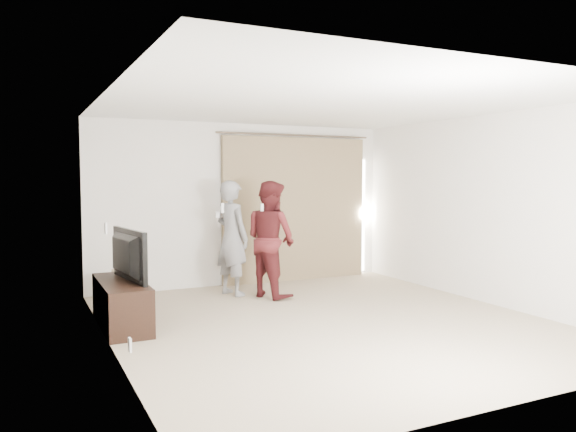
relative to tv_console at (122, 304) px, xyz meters
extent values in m
plane|color=#C0B090|center=(2.27, -0.88, -0.27)|extent=(5.50, 5.50, 0.00)
cube|color=white|center=(2.27, 1.87, 1.03)|extent=(5.00, 0.04, 2.60)
cube|color=white|center=(-0.23, -0.88, 1.03)|extent=(0.04, 5.50, 2.60)
cube|color=white|center=(-0.22, -0.48, 0.93)|extent=(0.02, 0.08, 0.12)
cube|color=white|center=(-0.22, -1.78, 0.03)|extent=(0.02, 0.08, 0.12)
cube|color=white|center=(2.27, -0.88, 2.33)|extent=(5.00, 5.50, 0.01)
cube|color=#9A855E|center=(3.17, 1.80, 0.93)|extent=(2.60, 0.10, 2.40)
cylinder|color=#6E5C4B|center=(3.17, 1.80, 2.17)|extent=(2.80, 0.03, 0.03)
cube|color=white|center=(4.53, 1.84, 0.78)|extent=(0.08, 0.04, 2.00)
cube|color=black|center=(0.00, 0.00, 0.00)|extent=(0.48, 1.40, 0.54)
imported|color=black|center=(0.00, 0.00, 0.57)|extent=(0.29, 1.05, 0.60)
cylinder|color=tan|center=(0.17, 1.18, -0.24)|extent=(0.36, 0.36, 0.06)
cylinder|color=tan|center=(0.17, 1.18, 0.00)|extent=(0.20, 0.20, 0.42)
imported|color=gray|center=(1.78, 1.12, 0.58)|extent=(0.60, 0.72, 1.69)
cube|color=white|center=(1.60, 1.02, 1.03)|extent=(0.04, 0.04, 0.14)
cube|color=white|center=(1.60, 1.24, 0.92)|extent=(0.05, 0.05, 0.09)
imported|color=#53191C|center=(2.24, 0.76, 0.58)|extent=(0.87, 0.98, 1.69)
cube|color=white|center=(2.06, 0.66, 1.03)|extent=(0.04, 0.04, 0.14)
cube|color=white|center=(2.06, 0.88, 0.91)|extent=(0.05, 0.05, 0.09)
camera|label=1|loc=(-1.05, -6.64, 1.48)|focal=35.00mm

